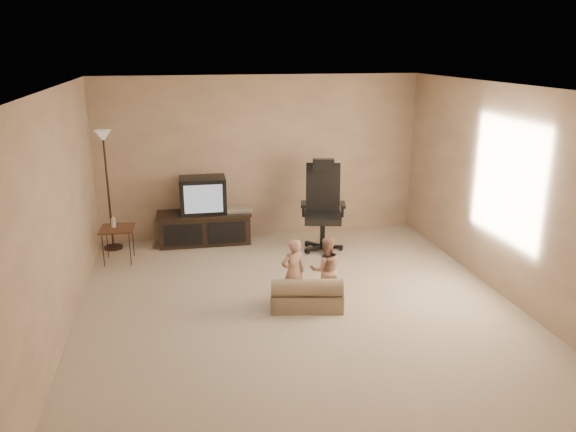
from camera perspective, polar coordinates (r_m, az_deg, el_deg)
The scene contains 9 objects.
floor at distance 6.58m, azimuth 1.06°, elevation -9.32°, with size 5.50×5.50×0.00m, color beige.
room_shell at distance 6.07m, azimuth 1.14°, elevation 3.66°, with size 5.50×5.50×5.50m.
tv_stand at distance 8.63m, azimuth -8.50°, elevation -0.01°, with size 1.44×0.55×1.03m.
office_chair at distance 8.29m, azimuth 3.54°, elevation -0.19°, with size 0.74×0.76×1.33m.
side_table at distance 8.12m, azimuth -17.01°, elevation -1.25°, with size 0.47×0.47×0.67m.
floor_lamp at distance 8.48m, azimuth -18.04°, elevation 5.08°, with size 0.28×0.28×1.77m.
child_sofa at distance 6.51m, azimuth 1.91°, elevation -8.05°, with size 0.89×0.60×0.40m.
toddler_left at distance 6.46m, azimuth 0.52°, elevation -5.81°, with size 0.30×0.22×0.83m, color tan.
toddler_right at distance 6.62m, azimuth 3.88°, elevation -5.45°, with size 0.38×0.21×0.79m, color tan.
Camera 1 is at (-1.29, -5.76, 2.91)m, focal length 35.00 mm.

